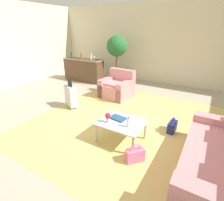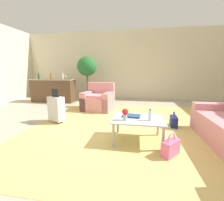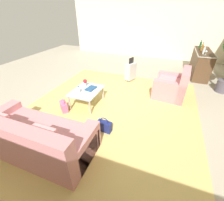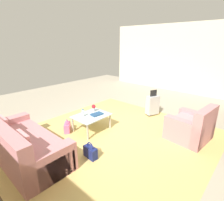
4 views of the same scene
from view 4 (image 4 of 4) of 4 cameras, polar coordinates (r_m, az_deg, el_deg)
ground_plane at (r=4.81m, az=1.14°, el=-9.74°), size 12.00×12.00×0.00m
wall_left at (r=8.75m, az=23.93°, el=12.25°), size 0.12×8.00×3.10m
area_rug at (r=4.31m, az=-2.15°, el=-13.35°), size 5.20×4.40×0.01m
couch at (r=4.03m, az=-27.68°, el=-13.25°), size 0.97×2.14×0.89m
armchair at (r=4.69m, az=24.63°, el=-8.23°), size 1.01×0.96×0.88m
coffee_table at (r=4.71m, az=-6.68°, el=-5.43°), size 0.91×0.70×0.43m
water_bottle at (r=4.60m, az=-9.45°, el=-4.09°), size 0.06×0.06×0.20m
coffee_table_book at (r=4.70m, az=-4.97°, el=-4.46°), size 0.34×0.25×0.03m
flower_vase at (r=4.88m, az=-6.01°, el=-2.23°), size 0.11×0.11×0.21m
suitcase_silver at (r=5.78m, az=13.11°, el=-1.36°), size 0.45×0.36×0.85m
handbag_navy at (r=3.77m, az=-7.07°, el=-16.35°), size 0.16×0.33×0.36m
handbag_pink at (r=4.85m, az=-14.38°, el=-8.41°), size 0.32×0.33×0.36m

